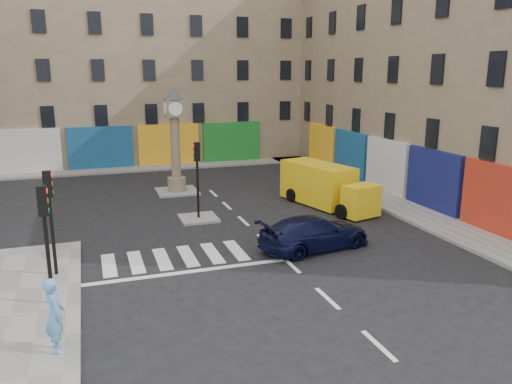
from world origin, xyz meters
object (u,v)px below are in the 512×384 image
pedestrian_blue (55,315)px  traffic_light_island (197,168)px  yellow_van (325,186)px  clock_pillar (175,134)px  navy_sedan (315,233)px  traffic_light_left_near (45,226)px  traffic_light_left_far (50,206)px

pedestrian_blue → traffic_light_island: bearing=-44.2°
traffic_light_island → yellow_van: traffic_light_island is taller
clock_pillar → navy_sedan: clock_pillar is taller
traffic_light_left_near → traffic_light_left_far: 2.40m
traffic_light_island → pedestrian_blue: traffic_light_island is taller
traffic_light_left_far → pedestrian_blue: 5.54m
traffic_light_left_near → traffic_light_island: bearing=51.1°
traffic_light_left_far → traffic_light_island: (6.30, 5.40, -0.03)m
clock_pillar → yellow_van: bearing=-39.0°
yellow_van → clock_pillar: bearing=126.7°
traffic_light_island → pedestrian_blue: size_ratio=1.87×
traffic_light_left_far → pedestrian_blue: (0.27, -5.33, -1.48)m
clock_pillar → pedestrian_blue: (-6.03, -16.73, -2.41)m
clock_pillar → yellow_van: 9.36m
yellow_van → pedestrian_blue: (-13.05, -11.05, 0.03)m
clock_pillar → navy_sedan: 12.50m
traffic_light_left_near → traffic_light_left_far: same height
traffic_light_left_near → yellow_van: 15.67m
traffic_light_island → clock_pillar: (0.00, 6.00, 0.96)m
traffic_light_left_near → yellow_van: size_ratio=0.58×
traffic_light_left_near → pedestrian_blue: (0.27, -2.93, -1.48)m
traffic_light_island → navy_sedan: size_ratio=0.78×
traffic_light_left_near → yellow_van: bearing=31.3°
traffic_light_left_far → yellow_van: (13.32, 5.71, -1.52)m
traffic_light_left_far → clock_pillar: size_ratio=0.61×
pedestrian_blue → navy_sedan: bearing=-77.0°
traffic_light_left_far → navy_sedan: bearing=-1.3°
clock_pillar → traffic_light_left_near: bearing=-114.5°
navy_sedan → pedestrian_blue: size_ratio=2.42×
yellow_van → traffic_light_left_far: bearing=-171.1°
traffic_light_left_near → navy_sedan: traffic_light_left_near is taller
navy_sedan → pedestrian_blue: (-9.63, -5.10, 0.44)m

